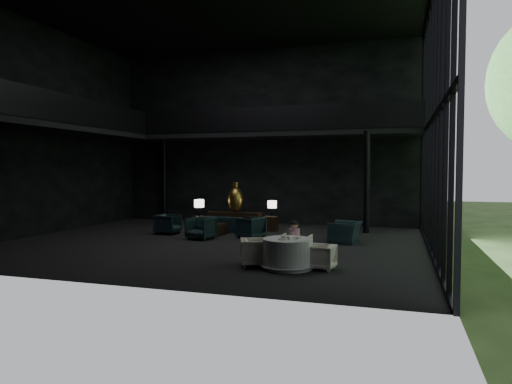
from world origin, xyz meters
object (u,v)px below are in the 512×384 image
(lounge_armchair_east, at_px, (251,225))
(child, at_px, (294,233))
(lounge_armchair_south, at_px, (201,226))
(table_lamp_left, at_px, (199,204))
(window_armchair, at_px, (345,228))
(console, at_px, (234,221))
(dining_chair_west, at_px, (256,251))
(side_table_left, at_px, (199,222))
(dining_chair_east, at_px, (321,257))
(table_lamp_right, at_px, (272,205))
(lounge_armchair_west, at_px, (168,222))
(dining_chair_north, at_px, (295,246))
(coffee_table, at_px, (211,229))
(dining_table, at_px, (288,255))
(bronze_urn, at_px, (236,199))
(sofa, at_px, (227,221))
(side_table_right, at_px, (271,224))

(lounge_armchair_east, xyz_separation_m, child, (2.40, -3.52, 0.30))
(lounge_armchair_south, bearing_deg, table_lamp_left, 125.40)
(lounge_armchair_south, distance_m, window_armchair, 5.06)
(console, relative_size, dining_chair_west, 2.88)
(side_table_left, relative_size, dining_chair_east, 0.84)
(console, height_order, table_lamp_right, table_lamp_right)
(lounge_armchair_west, relative_size, window_armchair, 0.81)
(window_armchair, relative_size, child, 1.76)
(side_table_left, relative_size, dining_chair_west, 0.65)
(dining_chair_north, bearing_deg, window_armchair, -102.59)
(lounge_armchair_east, xyz_separation_m, coffee_table, (-1.70, 0.35, -0.25))
(window_armchair, bearing_deg, dining_table, -4.30)
(bronze_urn, xyz_separation_m, dining_chair_east, (4.71, -6.80, -0.94))
(dining_chair_west, bearing_deg, lounge_armchair_west, 26.72)
(table_lamp_left, xyz_separation_m, dining_chair_north, (5.51, -5.95, -0.58))
(side_table_left, distance_m, window_armchair, 6.82)
(console, xyz_separation_m, window_armchair, (4.83, -2.25, 0.14))
(console, distance_m, lounge_armchair_west, 2.88)
(dining_chair_north, xyz_separation_m, dining_chair_east, (0.80, -0.68, -0.13))
(lounge_armchair_west, relative_size, lounge_armchair_east, 0.98)
(window_armchair, distance_m, dining_table, 4.60)
(console, xyz_separation_m, lounge_armchair_south, (-0.17, -3.00, 0.12))
(sofa, distance_m, lounge_armchair_south, 2.30)
(dining_chair_west, bearing_deg, dining_chair_north, -69.73)
(bronze_urn, height_order, table_lamp_left, bronze_urn)
(lounge_armchair_east, xyz_separation_m, dining_table, (2.45, -4.55, -0.14))
(window_armchair, relative_size, dining_chair_east, 1.86)
(side_table_left, distance_m, table_lamp_left, 0.76)
(side_table_left, bearing_deg, lounge_armchair_west, -99.15)
(bronze_urn, xyz_separation_m, dining_chair_west, (3.04, -6.87, -0.85))
(side_table_left, relative_size, window_armchair, 0.45)
(dining_table, xyz_separation_m, dining_chair_east, (0.82, 0.12, -0.03))
(side_table_left, height_order, dining_chair_north, dining_chair_north)
(side_table_left, distance_m, lounge_armchair_south, 3.34)
(lounge_armchair_east, bearing_deg, dining_chair_north, 58.20)
(lounge_armchair_south, bearing_deg, side_table_right, 68.87)
(window_armchair, bearing_deg, side_table_right, -116.63)
(bronze_urn, bearing_deg, coffee_table, -97.26)
(table_lamp_left, distance_m, table_lamp_right, 3.20)
(console, bearing_deg, lounge_armchair_west, -132.46)
(lounge_armchair_west, bearing_deg, dining_table, -127.07)
(table_lamp_left, bearing_deg, lounge_armchair_east, -36.03)
(table_lamp_left, xyz_separation_m, window_armchair, (6.43, -2.26, -0.52))
(coffee_table, bearing_deg, dining_chair_east, -43.84)
(bronze_urn, relative_size, sofa, 0.59)
(lounge_armchair_south, distance_m, child, 4.86)
(side_table_right, xyz_separation_m, lounge_armchair_east, (-0.16, -2.14, 0.17))
(lounge_armchair_south, bearing_deg, child, -24.19)
(dining_chair_east, bearing_deg, dining_chair_north, -123.54)
(side_table_left, xyz_separation_m, lounge_armchair_east, (3.04, -2.21, 0.21))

